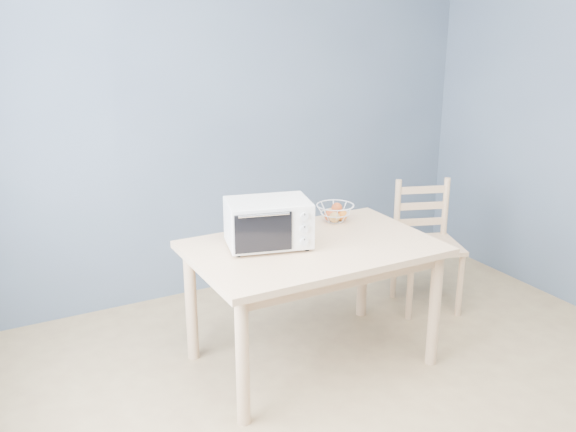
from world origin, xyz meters
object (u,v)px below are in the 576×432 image
dining_table (312,261)px  dining_chair (426,246)px  fruit_basket (335,213)px  toaster_oven (265,223)px

dining_table → dining_chair: dining_chair is taller
dining_table → fruit_basket: bearing=41.5°
dining_chair → dining_table: bearing=-144.8°
dining_table → dining_chair: 1.17m
toaster_oven → dining_table: bearing=-8.1°
fruit_basket → dining_table: bearing=-138.5°
dining_table → toaster_oven: bearing=157.6°
toaster_oven → fruit_basket: bearing=32.7°
dining_table → fruit_basket: size_ratio=4.55×
fruit_basket → dining_chair: bearing=0.3°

